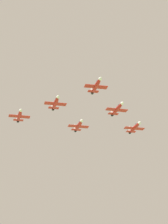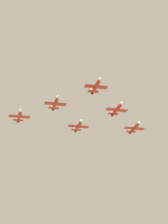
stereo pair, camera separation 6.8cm
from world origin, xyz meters
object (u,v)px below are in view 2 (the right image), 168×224
(jet_right_wingman, at_px, (56,103))
(jet_lead, at_px, (96,86))
(jet_left_outer, at_px, (135,128))
(jet_slot_rear, at_px, (79,126))
(jet_right_outer, at_px, (19,116))
(jet_left_wingman, at_px, (117,109))

(jet_right_wingman, bearing_deg, jet_lead, 41.21)
(jet_lead, height_order, jet_left_outer, jet_lead)
(jet_lead, relative_size, jet_slot_rear, 0.98)
(jet_right_wingman, height_order, jet_slot_rear, jet_right_wingman)
(jet_lead, bearing_deg, jet_left_outer, 140.69)
(jet_right_outer, relative_size, jet_slot_rear, 1.00)
(jet_lead, bearing_deg, jet_slot_rear, -178.94)
(jet_left_wingman, distance_m, jet_slot_rear, 24.12)
(jet_lead, height_order, jet_right_outer, jet_lead)
(jet_lead, height_order, jet_right_wingman, jet_lead)
(jet_left_wingman, bearing_deg, jet_right_outer, -112.49)
(jet_right_wingman, bearing_deg, jet_right_outer, -138.79)
(jet_right_wingman, bearing_deg, jet_left_outer, 112.26)
(jet_right_wingman, height_order, jet_left_outer, jet_right_wingman)
(jet_left_outer, bearing_deg, jet_slot_rear, -89.70)
(jet_lead, distance_m, jet_left_outer, 47.94)
(jet_lead, distance_m, jet_right_outer, 47.83)
(jet_left_wingman, relative_size, jet_right_wingman, 1.02)
(jet_left_wingman, relative_size, jet_left_outer, 0.99)
(jet_left_wingman, xyz_separation_m, jet_right_wingman, (4.22, 30.61, 0.24))
(jet_lead, relative_size, jet_right_outer, 0.98)
(jet_right_wingman, distance_m, jet_right_outer, 23.88)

